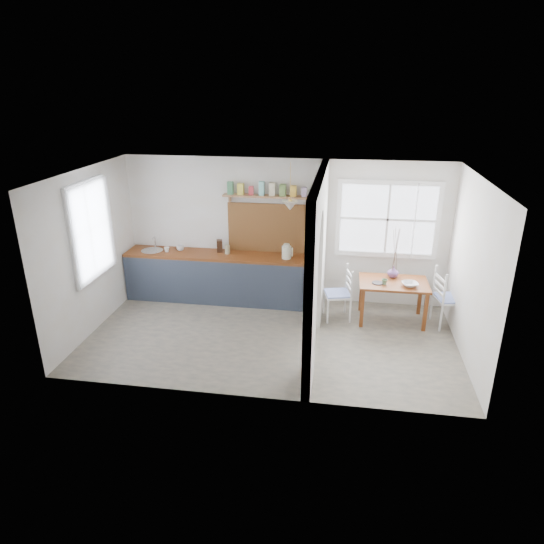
# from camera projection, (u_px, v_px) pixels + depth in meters

# --- Properties ---
(floor) EXTENTS (5.80, 3.20, 0.01)m
(floor) POSITION_uv_depth(u_px,v_px,m) (271.00, 337.00, 7.75)
(floor) COLOR gray
(floor) RESTS_ON ground
(ceiling) EXTENTS (5.80, 3.20, 0.01)m
(ceiling) POSITION_uv_depth(u_px,v_px,m) (270.00, 174.00, 6.81)
(ceiling) COLOR silver
(ceiling) RESTS_ON walls
(walls) EXTENTS (5.81, 3.21, 2.60)m
(walls) POSITION_uv_depth(u_px,v_px,m) (270.00, 261.00, 7.28)
(walls) COLOR silver
(walls) RESTS_ON floor
(partition) EXTENTS (0.12, 3.20, 2.60)m
(partition) POSITION_uv_depth(u_px,v_px,m) (318.00, 253.00, 7.18)
(partition) COLOR silver
(partition) RESTS_ON floor
(kitchen_window) EXTENTS (0.10, 1.16, 1.50)m
(kitchen_window) POSITION_uv_depth(u_px,v_px,m) (89.00, 230.00, 7.56)
(kitchen_window) COLOR white
(kitchen_window) RESTS_ON walls
(nook_window) EXTENTS (1.76, 0.10, 1.30)m
(nook_window) POSITION_uv_depth(u_px,v_px,m) (388.00, 219.00, 8.35)
(nook_window) COLOR white
(nook_window) RESTS_ON walls
(counter) EXTENTS (3.50, 0.60, 0.90)m
(counter) POSITION_uv_depth(u_px,v_px,m) (222.00, 276.00, 8.97)
(counter) COLOR brown
(counter) RESTS_ON floor
(sink) EXTENTS (0.40, 0.40, 0.02)m
(sink) POSITION_uv_depth(u_px,v_px,m) (152.00, 251.00, 8.97)
(sink) COLOR silver
(sink) RESTS_ON counter
(backsplash) EXTENTS (1.65, 0.03, 0.90)m
(backsplash) POSITION_uv_depth(u_px,v_px,m) (273.00, 228.00, 8.74)
(backsplash) COLOR brown
(backsplash) RESTS_ON walls
(shelf) EXTENTS (1.75, 0.20, 0.21)m
(shelf) POSITION_uv_depth(u_px,v_px,m) (272.00, 193.00, 8.42)
(shelf) COLOR #A8764F
(shelf) RESTS_ON walls
(pendant_lamp) EXTENTS (0.26, 0.26, 0.16)m
(pendant_lamp) POSITION_uv_depth(u_px,v_px,m) (290.00, 206.00, 8.11)
(pendant_lamp) COLOR silver
(pendant_lamp) RESTS_ON ceiling
(utensil_rail) EXTENTS (0.02, 0.50, 0.02)m
(utensil_rail) POSITION_uv_depth(u_px,v_px,m) (316.00, 236.00, 7.97)
(utensil_rail) COLOR silver
(utensil_rail) RESTS_ON partition
(dining_table) EXTENTS (1.14, 0.76, 0.71)m
(dining_table) POSITION_uv_depth(u_px,v_px,m) (392.00, 301.00, 8.19)
(dining_table) COLOR brown
(dining_table) RESTS_ON floor
(chair_left) EXTENTS (0.51, 0.51, 0.92)m
(chair_left) POSITION_uv_depth(u_px,v_px,m) (337.00, 293.00, 8.23)
(chair_left) COLOR silver
(chair_left) RESTS_ON floor
(chair_right) EXTENTS (0.55, 0.55, 1.00)m
(chair_right) POSITION_uv_depth(u_px,v_px,m) (450.00, 298.00, 7.97)
(chair_right) COLOR silver
(chair_right) RESTS_ON floor
(kettle) EXTENTS (0.26, 0.24, 0.27)m
(kettle) POSITION_uv_depth(u_px,v_px,m) (287.00, 251.00, 8.53)
(kettle) COLOR silver
(kettle) RESTS_ON counter
(mug_a) EXTENTS (0.12, 0.12, 0.09)m
(mug_a) POSITION_uv_depth(u_px,v_px,m) (167.00, 250.00, 8.88)
(mug_a) COLOR white
(mug_a) RESTS_ON counter
(mug_b) EXTENTS (0.18, 0.18, 0.11)m
(mug_b) POSITION_uv_depth(u_px,v_px,m) (180.00, 248.00, 8.95)
(mug_b) COLOR silver
(mug_b) RESTS_ON counter
(knife_block) EXTENTS (0.13, 0.16, 0.22)m
(knife_block) POSITION_uv_depth(u_px,v_px,m) (220.00, 246.00, 8.88)
(knife_block) COLOR #452615
(knife_block) RESTS_ON counter
(jar) EXTENTS (0.12, 0.12, 0.15)m
(jar) POSITION_uv_depth(u_px,v_px,m) (227.00, 250.00, 8.79)
(jar) COLOR gray
(jar) RESTS_ON counter
(towel_magenta) EXTENTS (0.02, 0.03, 0.58)m
(towel_magenta) POSITION_uv_depth(u_px,v_px,m) (312.00, 299.00, 8.47)
(towel_magenta) COLOR #B01258
(towel_magenta) RESTS_ON counter
(towel_orange) EXTENTS (0.02, 0.03, 0.46)m
(towel_orange) POSITION_uv_depth(u_px,v_px,m) (312.00, 301.00, 8.45)
(towel_orange) COLOR #BF6B03
(towel_orange) RESTS_ON counter
(bowl) EXTENTS (0.31, 0.31, 0.06)m
(bowl) POSITION_uv_depth(u_px,v_px,m) (410.00, 284.00, 7.89)
(bowl) COLOR silver
(bowl) RESTS_ON dining_table
(table_cup) EXTENTS (0.11, 0.11, 0.09)m
(table_cup) POSITION_uv_depth(u_px,v_px,m) (384.00, 282.00, 7.95)
(table_cup) COLOR #557854
(table_cup) RESTS_ON dining_table
(plate) EXTENTS (0.24, 0.24, 0.02)m
(plate) POSITION_uv_depth(u_px,v_px,m) (378.00, 283.00, 8.01)
(plate) COLOR black
(plate) RESTS_ON dining_table
(vase) EXTENTS (0.20, 0.20, 0.20)m
(vase) POSITION_uv_depth(u_px,v_px,m) (393.00, 272.00, 8.23)
(vase) COLOR #6C4781
(vase) RESTS_ON dining_table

